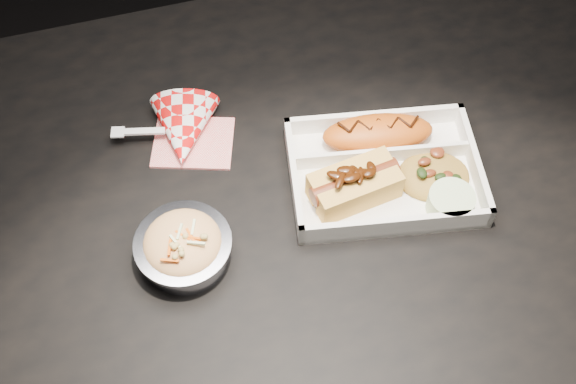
# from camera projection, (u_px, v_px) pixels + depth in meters

# --- Properties ---
(floor) EXTENTS (4.00, 4.00, 0.05)m
(floor) POSITION_uv_depth(u_px,v_px,m) (292.00, 382.00, 1.61)
(floor) COLOR black
(floor) RESTS_ON ground
(dining_table) EXTENTS (1.20, 0.80, 0.75)m
(dining_table) POSITION_uv_depth(u_px,v_px,m) (295.00, 224.00, 1.04)
(dining_table) COLOR black
(dining_table) RESTS_ON ground
(food_tray) EXTENTS (0.28, 0.22, 0.04)m
(food_tray) POSITION_uv_depth(u_px,v_px,m) (383.00, 174.00, 0.97)
(food_tray) COLOR silver
(food_tray) RESTS_ON dining_table
(fried_pastry) EXTENTS (0.16, 0.09, 0.04)m
(fried_pastry) POSITION_uv_depth(u_px,v_px,m) (378.00, 133.00, 0.98)
(fried_pastry) COLOR #C65613
(fried_pastry) RESTS_ON food_tray
(hotdog) EXTENTS (0.12, 0.07, 0.06)m
(hotdog) POSITION_uv_depth(u_px,v_px,m) (355.00, 184.00, 0.93)
(hotdog) COLOR gold
(hotdog) RESTS_ON food_tray
(fried_rice_mound) EXTENTS (0.11, 0.10, 0.03)m
(fried_rice_mound) POSITION_uv_depth(u_px,v_px,m) (435.00, 171.00, 0.95)
(fried_rice_mound) COLOR #AE8132
(fried_rice_mound) RESTS_ON food_tray
(cupcake_liner) EXTENTS (0.06, 0.06, 0.03)m
(cupcake_liner) POSITION_uv_depth(u_px,v_px,m) (451.00, 203.00, 0.93)
(cupcake_liner) COLOR beige
(cupcake_liner) RESTS_ON food_tray
(foil_coleslaw_cup) EXTENTS (0.12, 0.12, 0.07)m
(foil_coleslaw_cup) POSITION_uv_depth(u_px,v_px,m) (183.00, 246.00, 0.88)
(foil_coleslaw_cup) COLOR silver
(foil_coleslaw_cup) RESTS_ON dining_table
(napkin_fork) EXTENTS (0.17, 0.14, 0.10)m
(napkin_fork) POSITION_uv_depth(u_px,v_px,m) (184.00, 132.00, 1.00)
(napkin_fork) COLOR red
(napkin_fork) RESTS_ON dining_table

